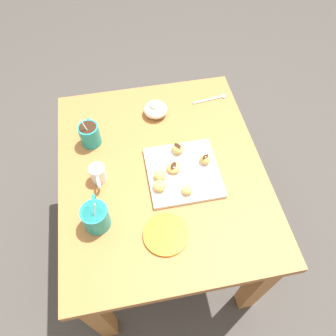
{
  "coord_description": "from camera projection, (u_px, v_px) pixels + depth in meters",
  "views": [
    {
      "loc": [
        -0.69,
        0.11,
        1.74
      ],
      "look_at": [
        -0.01,
        -0.02,
        0.72
      ],
      "focal_mm": 34.39,
      "sensor_mm": 36.0,
      "label": 1
    }
  ],
  "objects": [
    {
      "name": "ground_plane",
      "position": [
        163.0,
        237.0,
        1.84
      ],
      "size": [
        8.0,
        8.0,
        0.0
      ],
      "primitive_type": "plane",
      "color": "#423D38"
    },
    {
      "name": "dining_table",
      "position": [
        162.0,
        186.0,
        1.36
      ],
      "size": [
        0.95,
        0.79,
        0.7
      ],
      "color": "#A36633",
      "rests_on": "ground_plane"
    },
    {
      "name": "pastry_plate_square",
      "position": [
        183.0,
        172.0,
        1.24
      ],
      "size": [
        0.27,
        0.27,
        0.02
      ],
      "primitive_type": "cube",
      "color": "silver",
      "rests_on": "dining_table"
    },
    {
      "name": "coffee_mug_teal_left",
      "position": [
        96.0,
        216.0,
        1.09
      ],
      "size": [
        0.13,
        0.09,
        0.14
      ],
      "color": "teal",
      "rests_on": "dining_table"
    },
    {
      "name": "coffee_mug_teal_right",
      "position": [
        90.0,
        134.0,
        1.29
      ],
      "size": [
        0.12,
        0.08,
        0.14
      ],
      "color": "teal",
      "rests_on": "dining_table"
    },
    {
      "name": "cream_pitcher_white",
      "position": [
        98.0,
        174.0,
        1.19
      ],
      "size": [
        0.1,
        0.06,
        0.07
      ],
      "color": "silver",
      "rests_on": "dining_table"
    },
    {
      "name": "ice_cream_bowl",
      "position": [
        156.0,
        109.0,
        1.39
      ],
      "size": [
        0.1,
        0.1,
        0.08
      ],
      "color": "silver",
      "rests_on": "dining_table"
    },
    {
      "name": "saucer_orange_left",
      "position": [
        166.0,
        234.0,
        1.1
      ],
      "size": [
        0.16,
        0.16,
        0.01
      ],
      "primitive_type": "cylinder",
      "color": "orange",
      "rests_on": "dining_table"
    },
    {
      "name": "loose_spoon_near_saucer",
      "position": [
        214.0,
        98.0,
        1.47
      ],
      "size": [
        0.04,
        0.16,
        0.01
      ],
      "color": "silver",
      "rests_on": "dining_table"
    },
    {
      "name": "beignet_0",
      "position": [
        178.0,
        149.0,
        1.27
      ],
      "size": [
        0.06,
        0.06,
        0.04
      ],
      "primitive_type": "ellipsoid",
      "rotation": [
        0.0,
        0.0,
        0.36
      ],
      "color": "#DBA351",
      "rests_on": "pastry_plate_square"
    },
    {
      "name": "chocolate_drizzle_0",
      "position": [
        178.0,
        146.0,
        1.25
      ],
      "size": [
        0.04,
        0.03,
        0.0
      ],
      "primitive_type": "ellipsoid",
      "rotation": [
        0.0,
        0.0,
        0.64
      ],
      "color": "#381E11",
      "rests_on": "beignet_0"
    },
    {
      "name": "beignet_1",
      "position": [
        187.0,
        190.0,
        1.17
      ],
      "size": [
        0.06,
        0.06,
        0.03
      ],
      "primitive_type": "ellipsoid",
      "rotation": [
        0.0,
        0.0,
        0.64
      ],
      "color": "#DBA351",
      "rests_on": "pastry_plate_square"
    },
    {
      "name": "beignet_2",
      "position": [
        160.0,
        175.0,
        1.2
      ],
      "size": [
        0.06,
        0.06,
        0.03
      ],
      "primitive_type": "ellipsoid",
      "rotation": [
        0.0,
        0.0,
        0.27
      ],
      "color": "#DBA351",
      "rests_on": "pastry_plate_square"
    },
    {
      "name": "beignet_3",
      "position": [
        159.0,
        186.0,
        1.17
      ],
      "size": [
        0.06,
        0.06,
        0.03
      ],
      "primitive_type": "ellipsoid",
      "rotation": [
        0.0,
        0.0,
        4.93
      ],
      "color": "#DBA351",
      "rests_on": "pastry_plate_square"
    },
    {
      "name": "beignet_4",
      "position": [
        205.0,
        159.0,
        1.24
      ],
      "size": [
        0.06,
        0.06,
        0.04
      ],
      "primitive_type": "ellipsoid",
      "rotation": [
        0.0,
        0.0,
        2.21
      ],
      "color": "#DBA351",
      "rests_on": "pastry_plate_square"
    },
    {
      "name": "chocolate_drizzle_4",
      "position": [
        206.0,
        156.0,
        1.22
      ],
      "size": [
        0.03,
        0.03,
        0.0
      ],
      "primitive_type": "ellipsoid",
      "rotation": [
        0.0,
        0.0,
        2.07
      ],
      "color": "#381E11",
      "rests_on": "beignet_4"
    },
    {
      "name": "beignet_5",
      "position": [
        173.0,
        168.0,
        1.22
      ],
      "size": [
        0.06,
        0.06,
        0.03
      ],
      "primitive_type": "ellipsoid",
      "rotation": [
        0.0,
        0.0,
        2.96
      ],
      "color": "#DBA351",
      "rests_on": "pastry_plate_square"
    },
    {
      "name": "chocolate_drizzle_5",
      "position": [
        174.0,
        165.0,
        1.21
      ],
      "size": [
        0.04,
        0.03,
        0.0
      ],
      "primitive_type": "ellipsoid",
      "rotation": [
        0.0,
        0.0,
        2.58
      ],
      "color": "#381E11",
      "rests_on": "beignet_5"
    }
  ]
}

